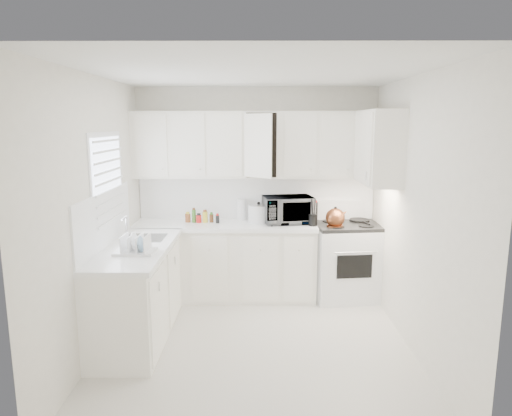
{
  "coord_description": "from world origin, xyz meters",
  "views": [
    {
      "loc": [
        0.03,
        -4.22,
        2.16
      ],
      "look_at": [
        0.0,
        0.7,
        1.25
      ],
      "focal_mm": 32.25,
      "sensor_mm": 36.0,
      "label": 1
    }
  ],
  "objects_px": {
    "tea_kettle": "(335,216)",
    "utensil_crock": "(313,212)",
    "stove": "(347,251)",
    "microwave": "(288,207)",
    "rice_cooker": "(259,212)",
    "dish_rack": "(135,243)"
  },
  "relations": [
    {
      "from": "tea_kettle",
      "to": "utensil_crock",
      "type": "height_order",
      "value": "utensil_crock"
    },
    {
      "from": "stove",
      "to": "microwave",
      "type": "xyz_separation_m",
      "value": [
        -0.73,
        0.04,
        0.55
      ]
    },
    {
      "from": "stove",
      "to": "rice_cooker",
      "type": "xyz_separation_m",
      "value": [
        -1.09,
        0.06,
        0.47
      ]
    },
    {
      "from": "stove",
      "to": "utensil_crock",
      "type": "height_order",
      "value": "utensil_crock"
    },
    {
      "from": "rice_cooker",
      "to": "stove",
      "type": "bearing_deg",
      "value": -21.56
    },
    {
      "from": "microwave",
      "to": "rice_cooker",
      "type": "bearing_deg",
      "value": 166.03
    },
    {
      "from": "tea_kettle",
      "to": "microwave",
      "type": "relative_size",
      "value": 0.48
    },
    {
      "from": "tea_kettle",
      "to": "microwave",
      "type": "xyz_separation_m",
      "value": [
        -0.55,
        0.2,
        0.08
      ]
    },
    {
      "from": "stove",
      "to": "dish_rack",
      "type": "distance_m",
      "value": 2.65
    },
    {
      "from": "stove",
      "to": "dish_rack",
      "type": "height_order",
      "value": "stove"
    },
    {
      "from": "tea_kettle",
      "to": "rice_cooker",
      "type": "bearing_deg",
      "value": 144.97
    },
    {
      "from": "stove",
      "to": "utensil_crock",
      "type": "distance_m",
      "value": 0.69
    },
    {
      "from": "stove",
      "to": "dish_rack",
      "type": "relative_size",
      "value": 3.29
    },
    {
      "from": "rice_cooker",
      "to": "microwave",
      "type": "bearing_deg",
      "value": -21.79
    },
    {
      "from": "stove",
      "to": "rice_cooker",
      "type": "distance_m",
      "value": 1.19
    },
    {
      "from": "microwave",
      "to": "dish_rack",
      "type": "distance_m",
      "value": 2.04
    },
    {
      "from": "rice_cooker",
      "to": "dish_rack",
      "type": "distance_m",
      "value": 1.81
    },
    {
      "from": "utensil_crock",
      "to": "rice_cooker",
      "type": "bearing_deg",
      "value": 163.94
    },
    {
      "from": "rice_cooker",
      "to": "dish_rack",
      "type": "bearing_deg",
      "value": -148.43
    },
    {
      "from": "rice_cooker",
      "to": "dish_rack",
      "type": "height_order",
      "value": "rice_cooker"
    },
    {
      "from": "stove",
      "to": "microwave",
      "type": "distance_m",
      "value": 0.91
    },
    {
      "from": "rice_cooker",
      "to": "utensil_crock",
      "type": "bearing_deg",
      "value": -34.22
    }
  ]
}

